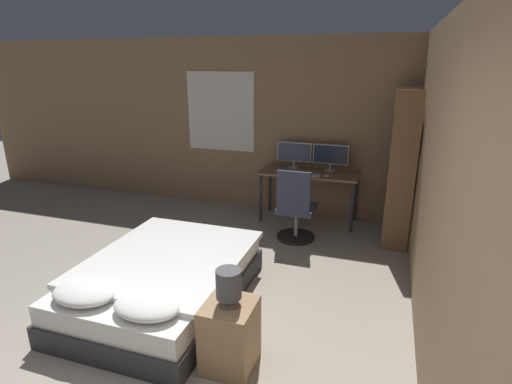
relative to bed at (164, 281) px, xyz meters
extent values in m
cube|color=#8E7051|center=(0.56, 3.00, 1.11)|extent=(12.00, 0.06, 2.70)
cube|color=silver|center=(-0.61, 2.96, 1.33)|extent=(1.14, 0.01, 1.25)
cube|color=black|center=(-0.61, 2.97, 1.33)|extent=(1.06, 0.01, 1.17)
cube|color=#8E7051|center=(2.40, 0.09, 1.11)|extent=(0.06, 12.00, 2.70)
cube|color=#2D2D33|center=(0.00, 0.02, -0.13)|extent=(1.41, 2.01, 0.22)
cube|color=white|center=(0.00, 0.02, 0.08)|extent=(1.35, 1.95, 0.19)
cube|color=white|center=(0.00, 0.14, 0.20)|extent=(1.45, 1.69, 0.05)
ellipsoid|color=white|center=(-0.30, -0.74, 0.24)|extent=(0.55, 0.38, 0.13)
ellipsoid|color=white|center=(0.30, -0.74, 0.24)|extent=(0.55, 0.38, 0.13)
cube|color=#997551|center=(0.96, -0.62, 0.04)|extent=(0.39, 0.41, 0.56)
cylinder|color=gray|center=(0.96, -0.62, 0.33)|extent=(0.11, 0.11, 0.01)
cylinder|color=gray|center=(0.96, -0.62, 0.36)|extent=(0.02, 0.02, 0.05)
cylinder|color=#4C4C51|center=(0.96, -0.62, 0.50)|extent=(0.19, 0.19, 0.23)
cube|color=#846042|center=(0.93, 2.63, 0.52)|extent=(1.45, 0.59, 0.03)
cylinder|color=#2D2D33|center=(0.25, 2.39, 0.13)|extent=(0.05, 0.05, 0.74)
cylinder|color=#2D2D33|center=(1.60, 2.39, 0.13)|extent=(0.05, 0.05, 0.74)
cylinder|color=#2D2D33|center=(0.25, 2.88, 0.13)|extent=(0.05, 0.05, 0.74)
cylinder|color=#2D2D33|center=(1.60, 2.88, 0.13)|extent=(0.05, 0.05, 0.74)
cylinder|color=#B7B7BC|center=(0.65, 2.83, 0.54)|extent=(0.16, 0.16, 0.01)
cylinder|color=#B7B7BC|center=(0.65, 2.83, 0.59)|extent=(0.03, 0.03, 0.09)
cube|color=#B7B7BC|center=(0.65, 2.83, 0.78)|extent=(0.53, 0.03, 0.29)
cube|color=#232D42|center=(0.65, 2.81, 0.78)|extent=(0.50, 0.00, 0.26)
cylinder|color=#B7B7BC|center=(1.20, 2.83, 0.54)|extent=(0.16, 0.16, 0.01)
cylinder|color=#B7B7BC|center=(1.20, 2.83, 0.59)|extent=(0.03, 0.03, 0.09)
cube|color=#B7B7BC|center=(1.20, 2.83, 0.78)|extent=(0.53, 0.03, 0.29)
cube|color=#232D42|center=(1.20, 2.81, 0.78)|extent=(0.50, 0.00, 0.26)
cube|color=#B7B7BC|center=(0.93, 2.44, 0.54)|extent=(0.39, 0.13, 0.02)
ellipsoid|color=#B7B7BC|center=(1.21, 2.44, 0.55)|extent=(0.07, 0.05, 0.04)
cylinder|color=black|center=(0.90, 1.94, -0.22)|extent=(0.52, 0.52, 0.04)
cylinder|color=gray|center=(0.90, 1.94, -0.02)|extent=(0.05, 0.05, 0.36)
cube|color=#33384C|center=(0.90, 1.94, 0.20)|extent=(0.49, 0.49, 0.07)
cube|color=#33384C|center=(0.90, 1.72, 0.50)|extent=(0.44, 0.05, 0.54)
cube|color=brown|center=(2.19, 1.95, 0.77)|extent=(0.32, 0.02, 2.02)
cube|color=brown|center=(2.19, 2.70, 0.77)|extent=(0.32, 0.02, 2.02)
cube|color=brown|center=(2.19, 2.33, 0.47)|extent=(0.32, 0.73, 0.02)
cube|color=brown|center=(2.19, 2.33, 1.02)|extent=(0.32, 0.73, 0.02)
cube|color=brown|center=(2.19, 2.33, 1.54)|extent=(0.32, 0.73, 0.02)
cube|color=#B2332D|center=(2.19, 1.99, 0.61)|extent=(0.26, 0.03, 0.27)
cube|color=#337042|center=(2.19, 2.03, 0.61)|extent=(0.26, 0.02, 0.26)
cube|color=#7A387F|center=(2.19, 2.06, 0.58)|extent=(0.26, 0.02, 0.19)
cube|color=#2D4784|center=(2.19, 2.10, 0.61)|extent=(0.26, 0.04, 0.26)
cube|color=#BCB29E|center=(2.19, 2.15, 0.61)|extent=(0.26, 0.04, 0.25)
cube|color=gold|center=(2.19, 1.98, 1.16)|extent=(0.26, 0.03, 0.27)
cube|color=#2D4784|center=(2.19, 2.03, 1.11)|extent=(0.26, 0.03, 0.17)
cube|color=#337042|center=(2.19, 2.07, 1.14)|extent=(0.26, 0.03, 0.24)
cube|color=#B2332D|center=(2.19, 2.11, 1.12)|extent=(0.26, 0.04, 0.19)
cube|color=#337042|center=(2.19, 2.16, 1.16)|extent=(0.26, 0.04, 0.26)
cube|color=#2D4784|center=(2.19, 2.20, 1.14)|extent=(0.26, 0.02, 0.23)
cube|color=#7A387F|center=(2.19, 2.23, 1.12)|extent=(0.26, 0.03, 0.19)
cube|color=#28282D|center=(2.19, 2.28, 1.11)|extent=(0.26, 0.04, 0.17)
cube|color=#BCB29E|center=(2.19, 2.32, 1.12)|extent=(0.26, 0.03, 0.19)
camera|label=1|loc=(1.97, -3.04, 2.06)|focal=28.00mm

